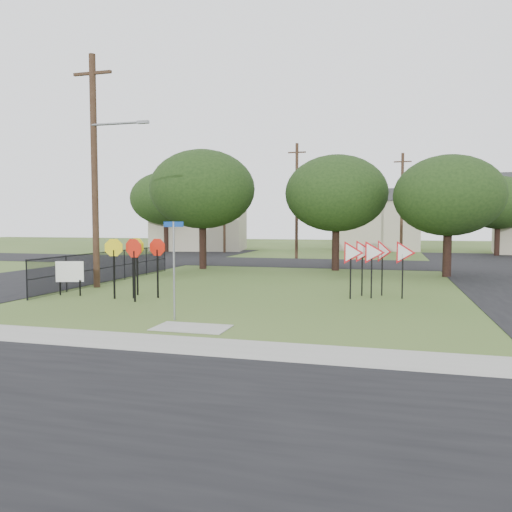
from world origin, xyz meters
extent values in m
plane|color=#3B5921|center=(0.00, 0.00, 0.00)|extent=(140.00, 140.00, 0.00)
cube|color=black|center=(0.00, -9.00, 0.01)|extent=(60.00, 8.00, 0.02)
cube|color=gray|center=(0.00, -4.20, 0.01)|extent=(30.00, 1.60, 0.02)
cube|color=#3B5921|center=(0.00, -5.40, 0.01)|extent=(30.00, 0.80, 0.02)
cube|color=black|center=(-12.00, 10.00, 0.01)|extent=(8.00, 50.00, 0.02)
cube|color=black|center=(0.00, 20.00, 0.01)|extent=(60.00, 8.00, 0.02)
cube|color=gray|center=(0.00, -2.40, 0.01)|extent=(2.00, 1.20, 0.02)
cylinder|color=gray|center=(-0.91, -1.48, 1.43)|extent=(0.06, 0.06, 2.85)
cube|color=navy|center=(-0.91, -1.48, 2.78)|extent=(0.59, 0.06, 0.15)
cube|color=black|center=(-4.13, 1.99, 0.91)|extent=(0.05, 0.05, 1.82)
cube|color=black|center=(-3.32, 2.36, 0.91)|extent=(0.05, 0.05, 1.82)
cube|color=black|center=(-3.68, 1.27, 0.91)|extent=(0.05, 0.05, 1.82)
cube|color=black|center=(-4.77, 1.72, 0.91)|extent=(0.05, 0.05, 1.82)
cube|color=black|center=(-4.41, 2.81, 0.91)|extent=(0.05, 0.05, 1.82)
cube|color=black|center=(3.71, 3.94, 0.84)|extent=(0.06, 0.06, 1.67)
cube|color=black|center=(4.45, 4.31, 0.84)|extent=(0.06, 0.06, 1.67)
cube|color=black|center=(4.08, 4.87, 0.84)|extent=(0.06, 0.06, 1.67)
cube|color=black|center=(4.83, 5.15, 0.84)|extent=(0.06, 0.06, 1.67)
cube|color=black|center=(5.57, 4.50, 0.84)|extent=(0.06, 0.06, 1.67)
cube|color=black|center=(-7.33, 2.02, 0.31)|extent=(0.04, 0.04, 0.62)
cube|color=black|center=(-6.44, 2.02, 0.31)|extent=(0.04, 0.04, 0.62)
cube|color=white|center=(-6.88, 2.02, 0.93)|extent=(1.03, 0.35, 0.80)
cylinder|color=#442E1F|center=(-7.30, 4.50, 5.00)|extent=(0.28, 0.28, 10.00)
cube|color=#442E1F|center=(-7.30, 4.50, 9.20)|extent=(1.80, 0.12, 0.12)
cylinder|color=gray|center=(-6.10, 4.40, 7.00)|extent=(2.40, 0.10, 0.10)
cube|color=gray|center=(-4.90, 4.40, 7.00)|extent=(0.50, 0.18, 0.12)
cylinder|color=#442E1F|center=(-2.00, 24.00, 4.50)|extent=(0.24, 0.24, 9.00)
cube|color=#442E1F|center=(-2.00, 24.00, 8.30)|extent=(1.40, 0.10, 0.10)
cylinder|color=#442E1F|center=(6.00, 28.00, 4.25)|extent=(0.24, 0.24, 8.50)
cube|color=#442E1F|center=(6.00, 28.00, 7.80)|extent=(1.40, 0.10, 0.10)
cylinder|color=#442E1F|center=(-10.00, 30.00, 4.50)|extent=(0.24, 0.24, 9.00)
cube|color=#442E1F|center=(-10.00, 30.00, 8.30)|extent=(1.40, 0.10, 0.10)
cylinder|color=black|center=(-7.60, 0.50, 0.75)|extent=(0.05, 0.05, 1.50)
cylinder|color=black|center=(-7.60, 2.80, 0.75)|extent=(0.05, 0.05, 1.50)
cylinder|color=black|center=(-7.60, 5.10, 0.75)|extent=(0.05, 0.05, 1.50)
cylinder|color=black|center=(-7.60, 7.40, 0.75)|extent=(0.05, 0.05, 1.50)
cylinder|color=black|center=(-7.60, 9.70, 0.75)|extent=(0.05, 0.05, 1.50)
cylinder|color=black|center=(-7.60, 12.00, 0.75)|extent=(0.05, 0.05, 1.50)
cube|color=black|center=(-7.60, 6.25, 1.46)|extent=(0.03, 11.50, 0.03)
cube|color=black|center=(-7.60, 6.25, 0.75)|extent=(0.03, 11.50, 0.03)
cube|color=black|center=(-7.60, 6.25, 0.75)|extent=(0.01, 11.50, 1.50)
cube|color=#B9B195|center=(-14.00, 34.00, 3.00)|extent=(10.08, 8.46, 6.00)
cube|color=#3D3D41|center=(-14.00, 34.00, 6.60)|extent=(10.58, 8.88, 1.20)
cube|color=#B9B195|center=(4.00, 40.00, 2.50)|extent=(8.00, 8.00, 5.00)
cube|color=#3D3D41|center=(4.00, 40.00, 5.60)|extent=(8.40, 8.40, 1.20)
cylinder|color=black|center=(-6.00, 14.00, 1.31)|extent=(0.44, 0.44, 2.62)
ellipsoid|color=black|center=(-6.00, 14.00, 4.87)|extent=(6.40, 6.40, 4.80)
cylinder|color=black|center=(2.00, 15.00, 1.22)|extent=(0.44, 0.44, 2.45)
ellipsoid|color=black|center=(2.00, 15.00, 4.55)|extent=(6.00, 6.00, 4.50)
cylinder|color=black|center=(8.00, 13.00, 1.14)|extent=(0.44, 0.44, 2.27)
ellipsoid|color=black|center=(8.00, 13.00, 4.23)|extent=(5.60, 5.60, 4.20)
cylinder|color=black|center=(-16.00, 30.00, 1.40)|extent=(0.44, 0.44, 2.80)
ellipsoid|color=black|center=(-16.00, 30.00, 5.18)|extent=(6.80, 6.80, 5.10)
cylinder|color=black|center=(14.00, 32.00, 1.22)|extent=(0.44, 0.44, 2.45)
ellipsoid|color=black|center=(14.00, 32.00, 4.55)|extent=(6.00, 6.00, 4.50)
camera|label=1|loc=(5.09, -14.68, 2.81)|focal=35.00mm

